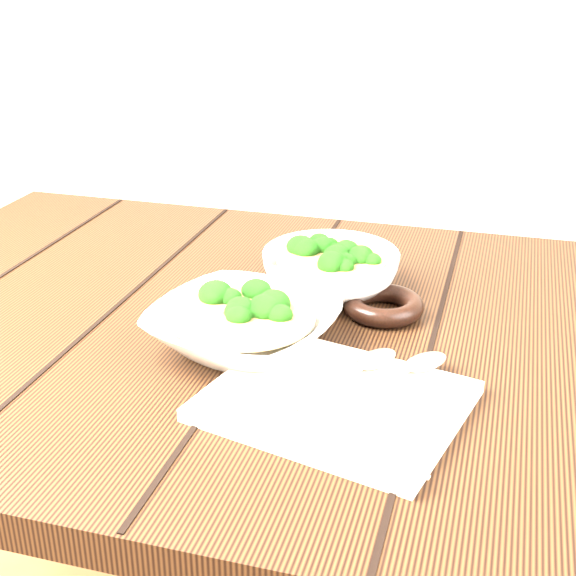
{
  "coord_description": "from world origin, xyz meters",
  "views": [
    {
      "loc": [
        0.25,
        -0.84,
        1.19
      ],
      "look_at": [
        0.01,
        -0.0,
        0.8
      ],
      "focal_mm": 50.0,
      "sensor_mm": 36.0,
      "label": 1
    }
  ],
  "objects_px": {
    "soup_bowl_back": "(331,270)",
    "napkin": "(335,401)",
    "soup_bowl_front": "(243,327)",
    "trivet": "(384,305)",
    "table": "(284,407)"
  },
  "relations": [
    {
      "from": "trivet",
      "to": "table",
      "type": "bearing_deg",
      "value": -151.77
    },
    {
      "from": "soup_bowl_back",
      "to": "trivet",
      "type": "xyz_separation_m",
      "value": [
        0.08,
        -0.05,
        -0.02
      ]
    },
    {
      "from": "soup_bowl_front",
      "to": "napkin",
      "type": "height_order",
      "value": "soup_bowl_front"
    },
    {
      "from": "soup_bowl_front",
      "to": "trivet",
      "type": "distance_m",
      "value": 0.19
    },
    {
      "from": "table",
      "to": "soup_bowl_front",
      "type": "height_order",
      "value": "soup_bowl_front"
    },
    {
      "from": "table",
      "to": "trivet",
      "type": "xyz_separation_m",
      "value": [
        0.11,
        0.06,
        0.13
      ]
    },
    {
      "from": "table",
      "to": "napkin",
      "type": "distance_m",
      "value": 0.23
    },
    {
      "from": "soup_bowl_front",
      "to": "soup_bowl_back",
      "type": "relative_size",
      "value": 1.05
    },
    {
      "from": "soup_bowl_back",
      "to": "napkin",
      "type": "distance_m",
      "value": 0.28
    },
    {
      "from": "table",
      "to": "napkin",
      "type": "xyz_separation_m",
      "value": [
        0.1,
        -0.17,
        0.13
      ]
    },
    {
      "from": "table",
      "to": "soup_bowl_front",
      "type": "distance_m",
      "value": 0.17
    },
    {
      "from": "soup_bowl_back",
      "to": "napkin",
      "type": "height_order",
      "value": "soup_bowl_back"
    },
    {
      "from": "napkin",
      "to": "soup_bowl_front",
      "type": "bearing_deg",
      "value": 157.68
    },
    {
      "from": "soup_bowl_front",
      "to": "trivet",
      "type": "xyz_separation_m",
      "value": [
        0.14,
        0.13,
        -0.01
      ]
    },
    {
      "from": "soup_bowl_back",
      "to": "table",
      "type": "bearing_deg",
      "value": -106.38
    }
  ]
}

